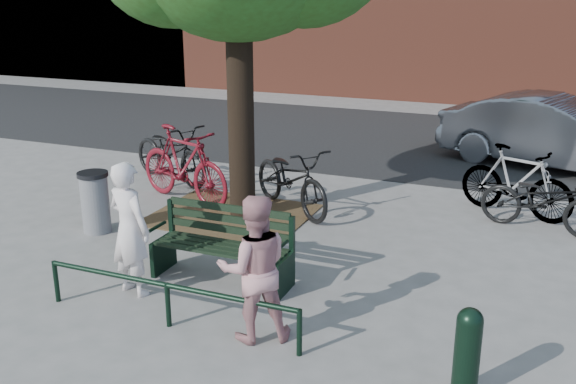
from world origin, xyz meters
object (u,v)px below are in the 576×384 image
at_px(litter_bin, 95,202).
at_px(person_right, 254,269).
at_px(park_bench, 224,243).
at_px(parked_car, 553,133).
at_px(bollard, 467,350).
at_px(person_left, 130,229).
at_px(bicycle_c, 291,178).

bearing_deg(litter_bin, person_right, -28.07).
distance_m(park_bench, parked_car, 8.01).
xyz_separation_m(person_right, bollard, (2.14, -0.20, -0.31)).
bearing_deg(person_left, park_bench, -123.80).
xyz_separation_m(park_bench, bicycle_c, (-0.21, 2.70, 0.07)).
xyz_separation_m(person_left, bicycle_c, (0.62, 3.45, -0.26)).
bearing_deg(park_bench, bicycle_c, 94.44).
xyz_separation_m(bollard, parked_car, (0.52, 8.48, 0.26)).
xyz_separation_m(park_bench, person_right, (0.95, -1.13, 0.30)).
distance_m(person_right, bicycle_c, 4.01).
distance_m(bollard, bicycle_c, 5.21).
distance_m(litter_bin, parked_car, 8.89).
relative_size(park_bench, parked_car, 0.40).
distance_m(person_left, bicycle_c, 3.51).
distance_m(park_bench, bicycle_c, 2.71).
distance_m(person_right, parked_car, 8.70).
distance_m(person_right, litter_bin, 3.95).
bearing_deg(bollard, parked_car, 86.51).
height_order(bollard, bicycle_c, bicycle_c).
bearing_deg(litter_bin, parked_car, 46.39).
distance_m(person_left, litter_bin, 2.26).
height_order(person_left, parked_car, person_left).
height_order(litter_bin, bicycle_c, bicycle_c).
bearing_deg(person_left, bicycle_c, -85.82).
bearing_deg(bollard, bicycle_c, 129.29).
distance_m(bicycle_c, parked_car, 5.86).
bearing_deg(litter_bin, bicycle_c, 40.62).
relative_size(person_right, bollard, 1.80).
relative_size(person_right, parked_car, 0.36).
bearing_deg(person_right, litter_bin, -59.97).
bearing_deg(park_bench, person_right, -49.92).
bearing_deg(litter_bin, bollard, -20.08).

